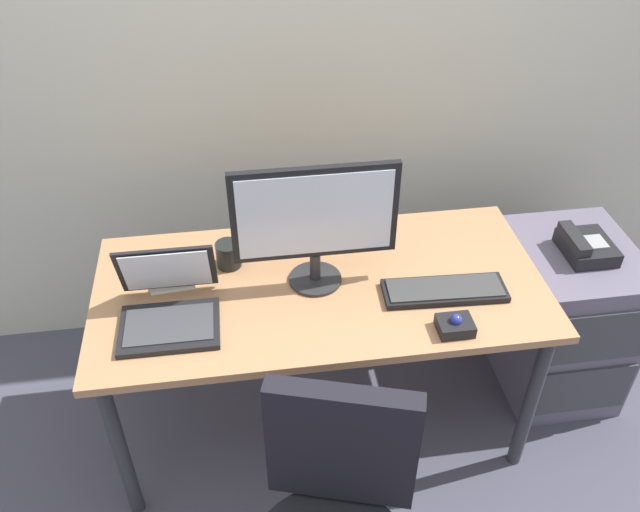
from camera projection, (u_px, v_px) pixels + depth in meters
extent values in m
plane|color=#444251|center=(320.00, 416.00, 2.67)|extent=(8.00, 8.00, 0.00)
cube|color=beige|center=(292.00, 10.00, 2.36)|extent=(6.00, 0.10, 2.80)
cube|color=#A8774F|center=(320.00, 287.00, 2.24)|extent=(1.53, 0.73, 0.03)
cylinder|color=#2D2D33|center=(121.00, 450.00, 2.14)|extent=(0.05, 0.05, 0.68)
cylinder|color=#2D2D33|center=(531.00, 402.00, 2.30)|extent=(0.05, 0.05, 0.68)
cylinder|color=#2D2D33|center=(135.00, 321.00, 2.62)|extent=(0.05, 0.05, 0.68)
cylinder|color=#2D2D33|center=(474.00, 288.00, 2.78)|extent=(0.05, 0.05, 0.68)
cube|color=#5A5466|center=(562.00, 317.00, 2.64)|extent=(0.42, 0.52, 0.68)
cube|color=#38383D|center=(603.00, 337.00, 2.34)|extent=(0.38, 0.01, 0.23)
cube|color=#38383D|center=(583.00, 390.00, 2.52)|extent=(0.38, 0.01, 0.23)
cube|color=black|center=(587.00, 247.00, 2.40)|extent=(0.17, 0.20, 0.06)
cube|color=black|center=(574.00, 239.00, 2.36)|extent=(0.05, 0.18, 0.04)
cube|color=gray|center=(596.00, 242.00, 2.37)|extent=(0.07, 0.08, 0.01)
cube|color=black|center=(342.00, 445.00, 1.72)|extent=(0.40, 0.17, 0.42)
cylinder|color=#262628|center=(315.00, 279.00, 2.24)|extent=(0.18, 0.18, 0.01)
cylinder|color=#262628|center=(315.00, 266.00, 2.21)|extent=(0.04, 0.04, 0.10)
cube|color=black|center=(315.00, 213.00, 2.07)|extent=(0.54, 0.03, 0.33)
cube|color=silver|center=(315.00, 215.00, 2.06)|extent=(0.49, 0.01, 0.29)
cube|color=black|center=(444.00, 291.00, 2.18)|extent=(0.42, 0.16, 0.02)
cube|color=#353535|center=(445.00, 288.00, 2.18)|extent=(0.39, 0.13, 0.01)
cube|color=black|center=(170.00, 327.00, 2.05)|extent=(0.31, 0.22, 0.02)
cube|color=#38383D|center=(169.00, 324.00, 2.04)|extent=(0.27, 0.17, 0.00)
cube|color=black|center=(167.00, 270.00, 2.09)|extent=(0.31, 0.08, 0.21)
cube|color=silver|center=(167.00, 271.00, 2.09)|extent=(0.27, 0.07, 0.18)
cube|color=black|center=(455.00, 326.00, 2.04)|extent=(0.11, 0.09, 0.04)
sphere|color=navy|center=(456.00, 320.00, 2.03)|extent=(0.04, 0.04, 0.04)
cylinder|color=black|center=(228.00, 255.00, 2.28)|extent=(0.09, 0.09, 0.09)
torus|color=black|center=(242.00, 253.00, 2.28)|extent=(0.01, 0.06, 0.06)
cube|color=white|center=(172.00, 271.00, 2.27)|extent=(0.16, 0.22, 0.01)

